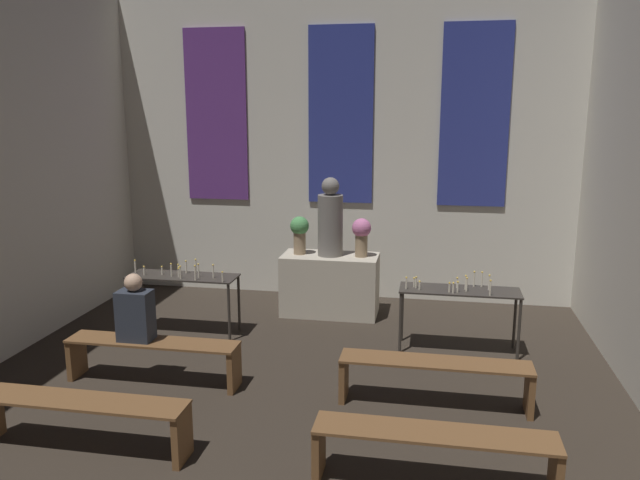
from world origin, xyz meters
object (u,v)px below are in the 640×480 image
(pew_third_left, at_px, (82,414))
(pew_back_right, at_px, (435,374))
(flower_vase_left, at_px, (300,232))
(candle_rack_right, at_px, (459,297))
(pew_back_left, at_px, (153,352))
(person_seated, at_px, (135,311))
(statue, at_px, (330,221))
(flower_vase_right, at_px, (361,234))
(candle_rack_left, at_px, (183,282))
(altar, at_px, (330,285))
(pew_third_right, at_px, (434,447))

(pew_third_left, distance_m, pew_back_right, 3.30)
(pew_back_right, bearing_deg, flower_vase_left, 126.40)
(flower_vase_left, relative_size, pew_third_left, 0.29)
(candle_rack_right, xyz_separation_m, pew_back_left, (-3.26, -1.52, -0.35))
(pew_back_left, height_order, person_seated, person_seated)
(statue, height_order, flower_vase_right, statue)
(candle_rack_left, bearing_deg, pew_third_left, -84.64)
(altar, bearing_deg, flower_vase_right, 0.00)
(flower_vase_left, height_order, pew_back_left, flower_vase_left)
(pew_back_right, bearing_deg, pew_third_left, -154.97)
(altar, distance_m, statue, 0.93)
(altar, bearing_deg, pew_third_left, -110.37)
(candle_rack_right, bearing_deg, statue, 147.95)
(candle_rack_left, distance_m, person_seated, 1.53)
(altar, bearing_deg, candle_rack_left, -147.96)
(candle_rack_left, bearing_deg, flower_vase_left, 39.87)
(candle_rack_left, distance_m, candle_rack_right, 3.53)
(pew_third_left, bearing_deg, candle_rack_right, 41.82)
(pew_back_left, bearing_deg, altar, 60.38)
(flower_vase_right, xyz_separation_m, pew_back_left, (-1.94, -2.63, -0.85))
(candle_rack_right, relative_size, pew_back_left, 0.76)
(statue, bearing_deg, candle_rack_right, -32.05)
(flower_vase_right, bearing_deg, pew_third_right, -75.36)
(candle_rack_left, distance_m, pew_third_right, 4.39)
(flower_vase_right, height_order, pew_third_left, flower_vase_right)
(altar, xyz_separation_m, pew_back_right, (1.49, -2.63, -0.09))
(statue, bearing_deg, candle_rack_left, -147.96)
(flower_vase_left, relative_size, pew_back_left, 0.29)
(altar, relative_size, candle_rack_right, 0.95)
(candle_rack_left, bearing_deg, pew_third_right, -41.80)
(pew_third_left, bearing_deg, statue, 69.63)
(pew_third_right, distance_m, pew_back_left, 3.30)
(flower_vase_left, distance_m, pew_third_left, 4.24)
(pew_back_right, bearing_deg, altar, 119.62)
(pew_third_left, bearing_deg, pew_back_right, 25.03)
(flower_vase_right, xyz_separation_m, candle_rack_right, (1.32, -1.11, -0.51))
(flower_vase_left, height_order, candle_rack_right, flower_vase_left)
(flower_vase_right, distance_m, candle_rack_right, 1.80)
(flower_vase_right, xyz_separation_m, person_seated, (-2.11, -2.63, -0.40))
(pew_back_right, bearing_deg, flower_vase_right, 111.80)
(pew_third_right, height_order, pew_back_right, same)
(pew_third_right, bearing_deg, flower_vase_left, 115.71)
(candle_rack_right, distance_m, pew_third_right, 2.95)
(statue, distance_m, candle_rack_left, 2.19)
(flower_vase_right, distance_m, pew_back_right, 2.96)
(pew_back_left, bearing_deg, candle_rack_right, 25.03)
(pew_third_right, height_order, pew_back_left, same)
(pew_back_right, height_order, person_seated, person_seated)
(flower_vase_right, distance_m, pew_third_left, 4.55)
(pew_back_left, bearing_deg, person_seated, 180.00)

